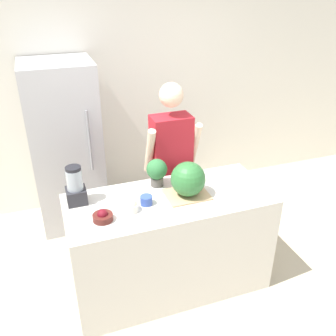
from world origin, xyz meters
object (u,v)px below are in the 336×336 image
object	(u,v)px
refrigerator	(66,147)
person	(171,166)
blender	(75,187)
bowl_cream	(130,206)
bowl_small_blue	(146,200)
bowl_cherries	(103,216)
potted_plant	(157,171)
watermelon	(188,179)

from	to	relation	value
refrigerator	person	bearing A→B (deg)	-39.43
refrigerator	blender	world-z (taller)	refrigerator
bowl_cream	bowl_small_blue	distance (m)	0.14
bowl_cherries	potted_plant	size ratio (longest dim) A/B	0.62
bowl_cherries	blender	world-z (taller)	blender
potted_plant	bowl_cherries	bearing A→B (deg)	-146.73
blender	person	bearing A→B (deg)	23.55
person	potted_plant	world-z (taller)	person
person	blender	xyz separation A→B (m)	(-0.92, -0.40, 0.18)
bowl_cherries	blender	size ratio (longest dim) A/B	0.48
person	bowl_cherries	world-z (taller)	person
blender	potted_plant	distance (m)	0.66
bowl_cream	blender	distance (m)	0.45
person	blender	world-z (taller)	person
bowl_small_blue	potted_plant	size ratio (longest dim) A/B	0.40
watermelon	blender	world-z (taller)	blender
person	bowl_small_blue	world-z (taller)	person
bowl_cherries	bowl_cream	size ratio (longest dim) A/B	1.24
bowl_cherries	blender	xyz separation A→B (m)	(-0.14, 0.30, 0.11)
watermelon	person	bearing A→B (deg)	82.75
bowl_cream	person	bearing A→B (deg)	49.47
bowl_small_blue	potted_plant	world-z (taller)	potted_plant
watermelon	bowl_cherries	size ratio (longest dim) A/B	1.88
bowl_cherries	blender	bearing A→B (deg)	115.50
person	bowl_cream	xyz separation A→B (m)	(-0.56, -0.65, 0.09)
refrigerator	bowl_cherries	world-z (taller)	refrigerator
refrigerator	blender	size ratio (longest dim) A/B	5.70
bowl_cherries	bowl_cream	bearing A→B (deg)	12.44
blender	potted_plant	bearing A→B (deg)	3.53
bowl_small_blue	bowl_cherries	bearing A→B (deg)	-164.89
bowl_small_blue	blender	size ratio (longest dim) A/B	0.31
bowl_cream	potted_plant	distance (m)	0.43
bowl_cherries	person	bearing A→B (deg)	42.11
potted_plant	watermelon	bearing A→B (deg)	-52.86
bowl_cherries	bowl_small_blue	world-z (taller)	bowl_cherries
bowl_cherries	potted_plant	distance (m)	0.63
refrigerator	watermelon	size ratio (longest dim) A/B	6.38
blender	potted_plant	world-z (taller)	blender
person	watermelon	world-z (taller)	person
potted_plant	person	bearing A→B (deg)	54.64
person	potted_plant	size ratio (longest dim) A/B	6.96
bowl_small_blue	potted_plant	bearing A→B (deg)	55.84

